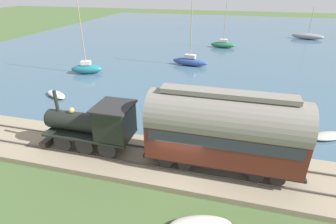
# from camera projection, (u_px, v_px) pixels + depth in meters

# --- Properties ---
(ground_plane) EXTENTS (200.00, 200.00, 0.00)m
(ground_plane) POSITION_uv_depth(u_px,v_px,m) (179.00, 174.00, 15.02)
(ground_plane) COLOR #476033
(harbor_water) EXTENTS (80.00, 80.00, 0.01)m
(harbor_water) POSITION_uv_depth(u_px,v_px,m) (226.00, 37.00, 52.56)
(harbor_water) COLOR #426075
(harbor_water) RESTS_ON ground
(rail_embankment) EXTENTS (4.59, 56.00, 0.47)m
(rail_embankment) POSITION_uv_depth(u_px,v_px,m) (182.00, 164.00, 15.56)
(rail_embankment) COLOR gray
(rail_embankment) RESTS_ON ground
(steam_locomotive) EXTENTS (2.30, 5.99, 3.61)m
(steam_locomotive) POSITION_uv_depth(u_px,v_px,m) (96.00, 123.00, 15.86)
(steam_locomotive) COLOR black
(steam_locomotive) RESTS_ON rail_embankment
(passenger_coach) EXTENTS (2.62, 8.44, 4.58)m
(passenger_coach) POSITION_uv_depth(u_px,v_px,m) (224.00, 129.00, 13.84)
(passenger_coach) COLOR black
(passenger_coach) RESTS_ON rail_embankment
(sailboat_teal) EXTENTS (2.22, 3.84, 9.16)m
(sailboat_teal) POSITION_uv_depth(u_px,v_px,m) (87.00, 68.00, 31.34)
(sailboat_teal) COLOR #1E707A
(sailboat_teal) RESTS_ON harbor_water
(sailboat_green) EXTENTS (1.47, 4.14, 7.27)m
(sailboat_green) POSITION_uv_depth(u_px,v_px,m) (223.00, 44.00, 43.98)
(sailboat_green) COLOR #236B42
(sailboat_green) RESTS_ON harbor_water
(sailboat_blue) EXTENTS (1.74, 4.87, 8.24)m
(sailboat_blue) POSITION_uv_depth(u_px,v_px,m) (190.00, 61.00, 34.43)
(sailboat_blue) COLOR #335199
(sailboat_blue) RESTS_ON harbor_water
(sailboat_gray) EXTENTS (2.66, 5.90, 5.89)m
(sailboat_gray) POSITION_uv_depth(u_px,v_px,m) (308.00, 36.00, 50.63)
(sailboat_gray) COLOR gray
(sailboat_gray) RESTS_ON harbor_water
(rowboat_mid_harbor) EXTENTS (2.22, 2.98, 0.44)m
(rowboat_mid_harbor) POSITION_uv_depth(u_px,v_px,m) (56.00, 94.00, 25.13)
(rowboat_mid_harbor) COLOR beige
(rowboat_mid_harbor) RESTS_ON harbor_water
(rowboat_off_pier) EXTENTS (2.13, 2.88, 0.39)m
(rowboat_off_pier) POSITION_uv_depth(u_px,v_px,m) (328.00, 136.00, 18.39)
(rowboat_off_pier) COLOR #B7B2A3
(rowboat_off_pier) RESTS_ON harbor_water
(rowboat_near_shore) EXTENTS (1.69, 2.66, 0.32)m
(rowboat_near_shore) POSITION_uv_depth(u_px,v_px,m) (202.00, 102.00, 23.64)
(rowboat_near_shore) COLOR silver
(rowboat_near_shore) RESTS_ON harbor_water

